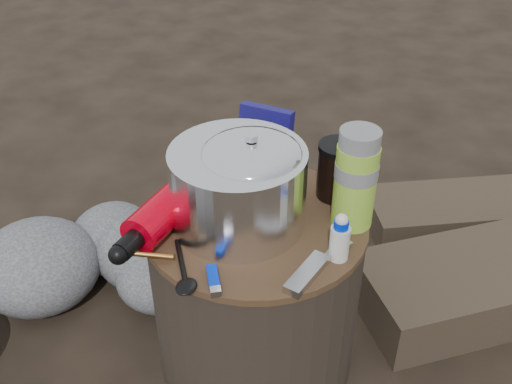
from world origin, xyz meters
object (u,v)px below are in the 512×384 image
(stump, at_px, (256,294))
(fuel_bottle, at_px, (172,204))
(thermos, at_px, (356,179))
(camping_pot, at_px, (252,182))
(travel_mug, at_px, (337,171))

(stump, bearing_deg, fuel_bottle, -164.39)
(fuel_bottle, height_order, thermos, thermos)
(stump, xyz_separation_m, camping_pot, (-0.01, -0.01, 0.30))
(camping_pot, distance_m, fuel_bottle, 0.17)
(camping_pot, relative_size, travel_mug, 1.54)
(camping_pot, bearing_deg, travel_mug, 44.13)
(camping_pot, relative_size, fuel_bottle, 0.60)
(thermos, distance_m, travel_mug, 0.10)
(thermos, bearing_deg, camping_pot, -163.75)
(thermos, bearing_deg, fuel_bottle, -164.51)
(stump, relative_size, camping_pot, 2.38)
(stump, height_order, camping_pot, camping_pot)
(fuel_bottle, xyz_separation_m, travel_mug, (0.30, 0.18, 0.02))
(thermos, bearing_deg, stump, -164.63)
(stump, xyz_separation_m, thermos, (0.18, 0.05, 0.31))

